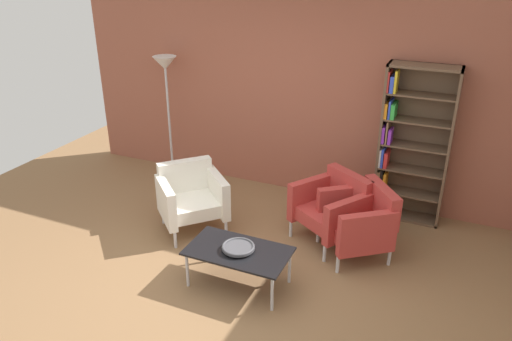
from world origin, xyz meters
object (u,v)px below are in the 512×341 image
at_px(bookshelf_tall, 409,146).
at_px(floor_lamp_torchiere, 166,78).
at_px(armchair_corner_red, 333,207).
at_px(decorative_bowl, 238,247).
at_px(armchair_by_bookshelf, 191,196).
at_px(coffee_table_low, 238,253).
at_px(armchair_spare_guest, 360,219).

xyz_separation_m(bookshelf_tall, floor_lamp_torchiere, (-3.25, -0.13, 0.52)).
distance_m(bookshelf_tall, floor_lamp_torchiere, 3.30).
distance_m(bookshelf_tall, armchair_corner_red, 1.21).
xyz_separation_m(decorative_bowl, armchair_by_bookshelf, (-0.98, 0.77, -0.02)).
xyz_separation_m(coffee_table_low, decorative_bowl, (0.00, 0.00, 0.07)).
distance_m(decorative_bowl, armchair_by_bookshelf, 1.25).
distance_m(coffee_table_low, decorative_bowl, 0.07).
height_order(bookshelf_tall, floor_lamp_torchiere, bookshelf_tall).
distance_m(bookshelf_tall, decorative_bowl, 2.47).
height_order(decorative_bowl, armchair_corner_red, armchair_corner_red).
height_order(armchair_corner_red, armchair_spare_guest, same).
xyz_separation_m(armchair_corner_red, armchair_by_bookshelf, (-1.59, -0.42, 0.00)).
height_order(armchair_corner_red, floor_lamp_torchiere, floor_lamp_torchiere).
bearing_deg(floor_lamp_torchiere, armchair_spare_guest, -17.06).
height_order(coffee_table_low, armchair_corner_red, armchair_corner_red).
bearing_deg(armchair_corner_red, bookshelf_tall, 87.73).
bearing_deg(coffee_table_low, armchair_corner_red, 62.80).
height_order(decorative_bowl, armchair_by_bookshelf, armchair_by_bookshelf).
bearing_deg(armchair_spare_guest, floor_lamp_torchiere, -144.20).
height_order(bookshelf_tall, armchair_by_bookshelf, bookshelf_tall).
bearing_deg(decorative_bowl, armchair_corner_red, 62.80).
distance_m(bookshelf_tall, armchair_spare_guest, 1.20).
xyz_separation_m(decorative_bowl, floor_lamp_torchiere, (-2.01, 1.95, 1.01)).
xyz_separation_m(armchair_corner_red, floor_lamp_torchiere, (-2.62, 0.76, 1.03)).
bearing_deg(armchair_by_bookshelf, armchair_spare_guest, -38.59).
height_order(bookshelf_tall, decorative_bowl, bookshelf_tall).
xyz_separation_m(armchair_spare_guest, floor_lamp_torchiere, (-2.96, 0.91, 1.03)).
distance_m(decorative_bowl, armchair_corner_red, 1.33).
distance_m(coffee_table_low, floor_lamp_torchiere, 3.00).
relative_size(coffee_table_low, decorative_bowl, 3.12).
distance_m(armchair_corner_red, floor_lamp_torchiere, 2.92).
bearing_deg(floor_lamp_torchiere, armchair_by_bookshelf, -49.02).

